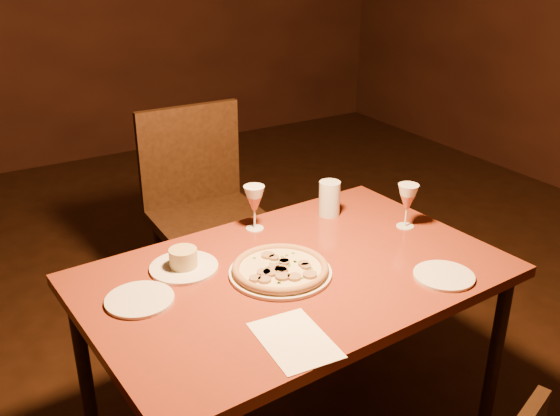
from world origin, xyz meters
TOP-DOWN VIEW (x-y plane):
  - dining_table at (0.18, 0.18)m, footprint 1.31×0.89m
  - chair_far at (0.27, 1.05)m, footprint 0.47×0.47m
  - pizza_plate at (0.13, 0.18)m, footprint 0.31×0.31m
  - ramekin_saucer at (-0.11, 0.36)m, footprint 0.21×0.21m
  - wine_glass_far at (0.21, 0.50)m, footprint 0.07×0.07m
  - wine_glass_right at (0.67, 0.24)m, footprint 0.07×0.07m
  - water_tumbler at (0.50, 0.46)m, footprint 0.08×0.08m
  - side_plate_left at (-0.29, 0.26)m, footprint 0.19×0.19m
  - side_plate_near at (0.54, -0.09)m, footprint 0.18×0.18m
  - menu_card at (-0.01, -0.12)m, footprint 0.18×0.25m

SIDE VIEW (x-z plane):
  - chair_far at x=0.27m, z-range 0.06..1.01m
  - dining_table at x=0.18m, z-range 0.28..0.96m
  - menu_card at x=-0.01m, z-range 0.68..0.68m
  - side_plate_near at x=0.54m, z-range 0.68..0.69m
  - side_plate_left at x=-0.29m, z-range 0.68..0.69m
  - pizza_plate at x=0.13m, z-range 0.68..0.71m
  - ramekin_saucer at x=-0.11m, z-range 0.67..0.73m
  - water_tumbler at x=0.50m, z-range 0.68..0.81m
  - wine_glass_right at x=0.67m, z-range 0.68..0.84m
  - wine_glass_far at x=0.21m, z-range 0.68..0.84m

